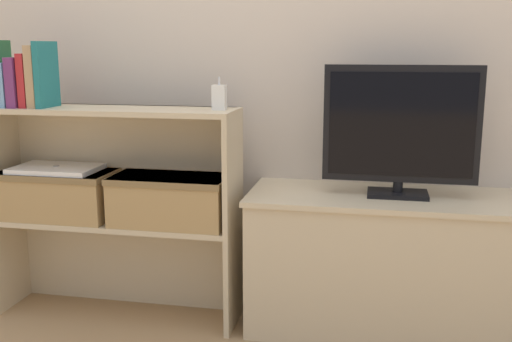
% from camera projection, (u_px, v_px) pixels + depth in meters
% --- Properties ---
extents(ground_plane, '(16.00, 16.00, 0.00)m').
position_uv_depth(ground_plane, '(249.00, 341.00, 2.24)').
color(ground_plane, '#A37F56').
extents(wall_back, '(10.00, 0.05, 2.40)m').
position_uv_depth(wall_back, '(271.00, 16.00, 2.41)').
color(wall_back, beige).
rests_on(wall_back, ground_plane).
extents(tv_stand, '(1.11, 0.42, 0.53)m').
position_uv_depth(tv_stand, '(394.00, 264.00, 2.27)').
color(tv_stand, '#CCB793').
rests_on(tv_stand, ground_plane).
extents(tv, '(0.56, 0.14, 0.48)m').
position_uv_depth(tv, '(401.00, 128.00, 2.17)').
color(tv, black).
rests_on(tv, tv_stand).
extents(bookshelf_lower_tier, '(0.99, 0.26, 0.40)m').
position_uv_depth(bookshelf_lower_tier, '(123.00, 249.00, 2.47)').
color(bookshelf_lower_tier, '#CCB793').
rests_on(bookshelf_lower_tier, ground_plane).
extents(bookshelf_upper_tier, '(0.99, 0.26, 0.45)m').
position_uv_depth(bookshelf_upper_tier, '(119.00, 148.00, 2.39)').
color(bookshelf_upper_tier, '#CCB793').
rests_on(bookshelf_upper_tier, bookshelf_lower_tier).
extents(book_skyblue, '(0.04, 0.15, 0.17)m').
position_uv_depth(book_skyblue, '(10.00, 85.00, 2.33)').
color(book_skyblue, '#709ECC').
rests_on(book_skyblue, bookshelf_upper_tier).
extents(book_plum, '(0.04, 0.15, 0.19)m').
position_uv_depth(book_plum, '(20.00, 82.00, 2.32)').
color(book_plum, '#6B2D66').
rests_on(book_plum, bookshelf_upper_tier).
extents(book_crimson, '(0.03, 0.13, 0.21)m').
position_uv_depth(book_crimson, '(30.00, 80.00, 2.31)').
color(book_crimson, '#B22328').
rests_on(book_crimson, bookshelf_upper_tier).
extents(book_tan, '(0.03, 0.14, 0.24)m').
position_uv_depth(book_tan, '(38.00, 77.00, 2.30)').
color(book_tan, tan).
rests_on(book_tan, bookshelf_upper_tier).
extents(book_teal, '(0.02, 0.15, 0.25)m').
position_uv_depth(book_teal, '(46.00, 75.00, 2.29)').
color(book_teal, '#1E7075').
rests_on(book_teal, bookshelf_upper_tier).
extents(baby_monitor, '(0.05, 0.03, 0.12)m').
position_uv_depth(baby_monitor, '(219.00, 97.00, 2.21)').
color(baby_monitor, white).
rests_on(baby_monitor, bookshelf_upper_tier).
extents(storage_basket_left, '(0.45, 0.23, 0.19)m').
position_uv_depth(storage_basket_left, '(58.00, 192.00, 2.40)').
color(storage_basket_left, tan).
rests_on(storage_basket_left, bookshelf_lower_tier).
extents(storage_basket_right, '(0.45, 0.23, 0.19)m').
position_uv_depth(storage_basket_right, '(170.00, 198.00, 2.31)').
color(storage_basket_right, tan).
rests_on(storage_basket_right, bookshelf_lower_tier).
extents(laptop, '(0.33, 0.21, 0.02)m').
position_uv_depth(laptop, '(56.00, 169.00, 2.38)').
color(laptop, white).
rests_on(laptop, storage_basket_left).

